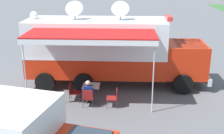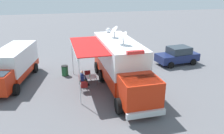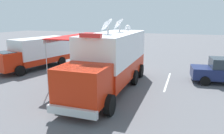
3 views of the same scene
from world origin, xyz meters
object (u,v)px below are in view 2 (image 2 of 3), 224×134
(water_bottle, at_px, (90,76))
(folding_chair_at_table, at_px, (81,80))
(folding_chair_spare_by_truck, at_px, (84,86))
(trash_bin, at_px, (65,71))
(command_truck, at_px, (120,63))
(folding_chair_beside_table, at_px, (88,75))
(folding_table, at_px, (91,77))
(support_truck, at_px, (13,65))
(car_behind_truck, at_px, (178,55))
(seated_responder, at_px, (83,78))

(water_bottle, height_order, folding_chair_at_table, water_bottle)
(folding_chair_spare_by_truck, bearing_deg, water_bottle, -120.36)
(folding_chair_at_table, bearing_deg, trash_bin, -65.71)
(command_truck, xyz_separation_m, folding_chair_beside_table, (2.31, -1.64, -1.43))
(folding_chair_spare_by_truck, height_order, trash_bin, trash_bin)
(folding_table, xyz_separation_m, folding_chair_spare_by_truck, (0.70, 1.13, -0.16))
(support_truck, distance_m, car_behind_truck, 15.16)
(command_truck, relative_size, car_behind_truck, 2.18)
(seated_responder, xyz_separation_m, trash_bin, (1.31, -2.47, -0.20))
(command_truck, xyz_separation_m, car_behind_truck, (-7.04, -3.66, -1.07))
(folding_table, distance_m, folding_chair_spare_by_truck, 1.33)
(folding_chair_at_table, distance_m, seated_responder, 0.23)
(seated_responder, bearing_deg, water_bottle, 161.50)
(folding_table, distance_m, trash_bin, 3.17)
(folding_table, xyz_separation_m, water_bottle, (0.11, 0.12, 0.16))
(water_bottle, bearing_deg, folding_chair_at_table, -13.57)
(folding_chair_at_table, relative_size, folding_chair_spare_by_truck, 1.00)
(support_truck, bearing_deg, folding_chair_at_table, 156.57)
(folding_chair_spare_by_truck, xyz_separation_m, trash_bin, (1.22, -3.65, -0.06))
(folding_chair_at_table, height_order, trash_bin, trash_bin)
(folding_chair_spare_by_truck, xyz_separation_m, support_truck, (5.25, -3.40, 0.87))
(water_bottle, xyz_separation_m, folding_chair_beside_table, (0.04, -0.97, -0.32))
(trash_bin, height_order, support_truck, support_truck)
(folding_chair_beside_table, bearing_deg, seated_responder, 60.37)
(folding_table, bearing_deg, trash_bin, -52.72)
(support_truck, bearing_deg, command_truck, 159.27)
(command_truck, distance_m, folding_chair_beside_table, 3.18)
(folding_chair_beside_table, distance_m, seated_responder, 0.94)
(seated_responder, relative_size, car_behind_truck, 0.29)
(folding_chair_spare_by_truck, height_order, seated_responder, seated_responder)
(folding_chair_beside_table, height_order, support_truck, support_truck)
(folding_table, distance_m, seated_responder, 0.61)
(seated_responder, distance_m, car_behind_truck, 10.20)
(command_truck, xyz_separation_m, water_bottle, (2.26, -0.67, -1.11))
(folding_chair_beside_table, relative_size, support_truck, 0.12)
(support_truck, bearing_deg, car_behind_truck, -177.75)
(command_truck, xyz_separation_m, folding_chair_at_table, (2.95, -0.84, -1.43))
(support_truck, bearing_deg, folding_chair_beside_table, 166.19)
(seated_responder, bearing_deg, folding_chair_beside_table, -119.63)
(folding_chair_beside_table, bearing_deg, trash_bin, -43.41)
(water_bottle, xyz_separation_m, trash_bin, (1.81, -2.64, -0.38))
(seated_responder, height_order, support_truck, support_truck)
(water_bottle, distance_m, support_truck, 6.34)
(folding_chair_at_table, height_order, folding_chair_spare_by_truck, same)
(command_truck, relative_size, water_bottle, 42.43)
(folding_chair_spare_by_truck, bearing_deg, folding_table, -121.76)
(folding_chair_beside_table, bearing_deg, folding_table, 100.19)
(seated_responder, bearing_deg, support_truck, -22.67)
(folding_table, bearing_deg, command_truck, 159.79)
(trash_bin, xyz_separation_m, support_truck, (4.03, 0.24, 0.93))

